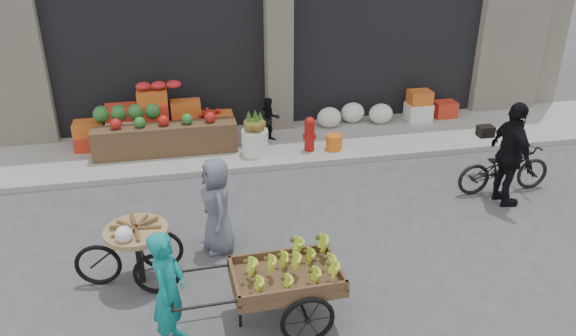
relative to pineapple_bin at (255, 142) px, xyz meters
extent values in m
plane|color=#424244|center=(0.75, -3.60, -0.37)|extent=(80.00, 80.00, 0.00)
cube|color=gray|center=(0.75, 0.50, -0.31)|extent=(18.00, 2.20, 0.12)
cube|color=black|center=(-1.73, 2.40, 1.30)|extent=(4.40, 1.60, 3.10)
cube|color=black|center=(3.23, 2.40, 1.30)|extent=(4.40, 1.60, 3.10)
cube|color=beige|center=(0.75, 1.55, 1.30)|extent=(0.55, 0.80, 3.22)
cube|color=brown|center=(-1.73, 0.35, 0.05)|extent=(2.80, 0.45, 0.60)
sphere|color=#1E5923|center=(-2.42, 0.85, 0.49)|extent=(0.34, 0.34, 0.34)
cylinder|color=silver|center=(0.00, 0.00, 0.00)|extent=(0.52, 0.52, 0.50)
cylinder|color=#A5140F|center=(1.10, -0.05, 0.03)|extent=(0.20, 0.20, 0.56)
sphere|color=#A5140F|center=(1.10, -0.05, 0.35)|extent=(0.22, 0.22, 0.22)
cylinder|color=orange|center=(1.60, -0.10, -0.10)|extent=(0.32, 0.32, 0.30)
ellipsoid|color=silver|center=(2.42, 1.10, -0.03)|extent=(1.70, 0.60, 0.44)
imported|color=black|center=(0.40, 0.60, 0.21)|extent=(0.51, 0.43, 0.93)
cube|color=brown|center=(-0.32, -4.76, 0.23)|extent=(1.33, 0.89, 0.12)
torus|color=black|center=(-0.16, -5.22, -0.04)|extent=(0.66, 0.08, 0.66)
torus|color=black|center=(-0.19, -4.29, -0.04)|extent=(0.66, 0.08, 0.66)
cylinder|color=black|center=(-0.89, -4.78, -0.10)|extent=(0.04, 0.04, 0.54)
imported|color=#10807C|center=(-1.69, -4.90, 0.39)|extent=(0.52, 0.64, 1.51)
cylinder|color=#9E7F51|center=(-2.09, -3.62, 0.43)|extent=(0.92, 0.92, 0.07)
cube|color=black|center=(-2.09, -3.62, 0.03)|extent=(0.09, 0.09, 0.80)
torus|color=black|center=(-1.87, -3.93, -0.06)|extent=(0.62, 0.12, 0.62)
torus|color=black|center=(-1.82, -3.37, -0.06)|extent=(0.62, 0.12, 0.62)
torus|color=black|center=(-2.64, -3.57, -0.06)|extent=(0.62, 0.12, 0.62)
imported|color=slate|center=(-0.99, -3.04, 0.36)|extent=(0.57, 0.78, 1.46)
imported|color=black|center=(4.09, -2.21, 0.08)|extent=(1.72, 0.61, 0.90)
imported|color=black|center=(3.89, -2.61, 0.53)|extent=(0.45, 1.06, 1.81)
camera|label=1|loc=(-1.39, -10.12, 4.37)|focal=35.00mm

